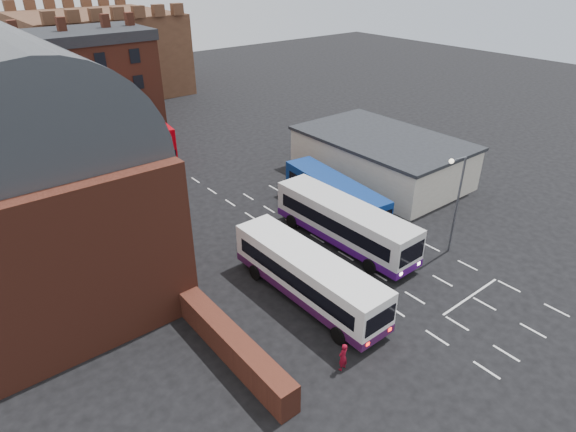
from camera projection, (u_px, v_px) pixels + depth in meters
ground at (385, 304)px, 30.90m from camera, size 180.00×180.00×0.00m
railway_station at (13, 154)px, 33.18m from camera, size 12.00×28.00×16.00m
forecourt_wall at (234, 347)px, 26.25m from camera, size 1.20×10.00×1.80m
cream_building at (381, 157)px, 47.72m from camera, size 10.40×16.40×4.25m
brick_terrace at (58, 93)px, 56.58m from camera, size 22.00×10.00×11.00m
castle_keep at (98, 53)px, 76.66m from camera, size 22.00×22.00×12.00m
bus_white_outbound at (308, 273)px, 30.54m from camera, size 3.17×12.06×3.28m
bus_white_inbound at (344, 221)px, 36.45m from camera, size 3.37×12.59×3.42m
bus_blue at (335, 194)px, 40.97m from camera, size 3.86×11.68×3.13m
bus_red_double at (148, 136)px, 52.31m from camera, size 4.02×11.59×4.54m
street_lamp at (456, 196)px, 34.15m from camera, size 1.55×0.49×7.71m
pedestrian_red at (343, 357)px, 25.63m from camera, size 0.68×0.50×1.74m
pedestrian_beige at (361, 340)px, 27.00m from camera, size 0.70×0.56×1.38m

